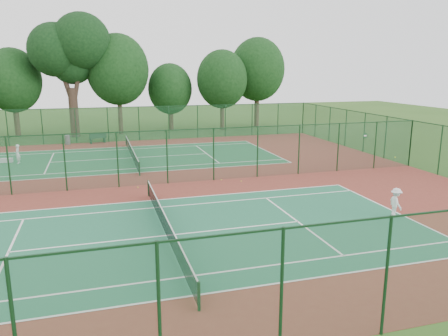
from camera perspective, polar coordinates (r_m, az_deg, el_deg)
The scene contains 20 objects.
ground at distance 28.26m, azimuth -10.42°, elevation -2.22°, with size 120.00×120.00×0.00m, color #2E541A.
red_pad at distance 28.25m, azimuth -10.42°, elevation -2.21°, with size 40.00×36.00×0.01m, color maroon.
court_near at distance 19.75m, azimuth -7.56°, elevation -8.75°, with size 23.77×10.97×0.01m, color #206745.
court_far at distance 36.99m, azimuth -11.93°, elevation 1.31°, with size 23.77×10.97×0.01m, color #1E6035.
fence_north at distance 45.59m, azimuth -12.98°, elevation 5.62°, with size 40.00×0.09×3.50m.
fence_south at distance 11.02m, azimuth -0.16°, elevation -17.01°, with size 40.00×0.09×3.50m.
fence_east at distance 35.81m, azimuth 23.18°, elevation 3.01°, with size 0.09×36.00×3.50m.
fence_divider at distance 27.86m, azimuth -10.57°, elevation 1.28°, with size 40.00×0.09×3.50m.
tennis_net_near at distance 19.56m, azimuth -7.61°, elevation -7.31°, with size 0.10×12.90×0.97m.
tennis_net_far at distance 36.89m, azimuth -11.97°, elevation 2.11°, with size 0.10×12.90×0.97m.
player_near at distance 23.36m, azimuth 21.53°, elevation -4.21°, with size 0.95×0.55×1.47m, color white.
player_far at distance 37.51m, azimuth -25.35°, elevation 1.67°, with size 0.55×0.36×1.50m, color silver.
trash_bin at distance 45.26m, azimuth -19.75°, elevation 3.49°, with size 0.51×0.51×0.91m, color slate.
bench at distance 45.07m, azimuth -16.18°, elevation 3.81°, with size 1.76×0.99×1.05m.
kit_bag at distance 38.45m, azimuth -26.54°, elevation 0.90°, with size 0.91×0.34×0.34m, color silver.
stray_ball_a at distance 28.64m, azimuth 2.25°, elevation -1.72°, with size 0.07×0.07×0.07m, color yellow.
stray_ball_b at distance 28.97m, azimuth -0.36°, elevation -1.53°, with size 0.07×0.07×0.07m, color yellow.
stray_ball_c at distance 27.65m, azimuth -11.18°, elevation -2.48°, with size 0.08×0.08×0.08m, color #C2DC33.
big_tree at distance 49.93m, azimuth -19.46°, elevation 14.40°, with size 8.46×6.19×13.00m.
evergreen_row at distance 52.03m, azimuth -12.78°, elevation 4.54°, with size 39.00×5.00×12.00m, color black, non-canonical shape.
Camera 1 is at (-2.67, -27.18, 7.25)m, focal length 35.00 mm.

